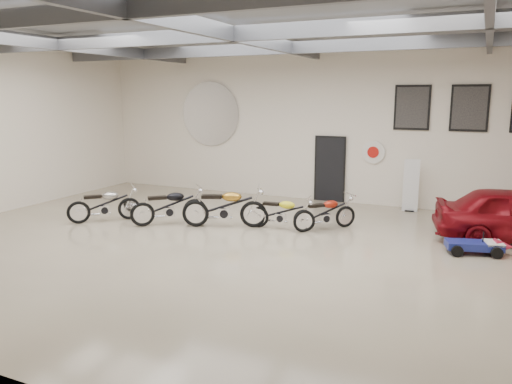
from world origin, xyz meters
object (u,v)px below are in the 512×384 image
at_px(banner_stand, 411,184).
at_px(motorcycle_yellow, 281,212).
at_px(motorcycle_gold, 224,206).
at_px(motorcycle_red, 325,212).
at_px(go_kart, 480,243).
at_px(motorcycle_silver, 104,204).
at_px(motorcycle_black, 169,205).

relative_size(banner_stand, motorcycle_yellow, 0.94).
distance_m(motorcycle_gold, motorcycle_yellow, 1.52).
distance_m(motorcycle_red, go_kart, 3.77).
height_order(motorcycle_silver, motorcycle_red, motorcycle_silver).
xyz_separation_m(motorcycle_black, go_kart, (7.75, 0.68, -0.26)).
bearing_deg(go_kart, motorcycle_silver, 171.39).
xyz_separation_m(banner_stand, motorcycle_silver, (-7.56, -4.84, -0.34)).
distance_m(motorcycle_black, motorcycle_yellow, 3.07).
relative_size(motorcycle_gold, go_kart, 1.53).
distance_m(motorcycle_black, motorcycle_red, 4.21).
distance_m(motorcycle_black, go_kart, 7.79).
relative_size(banner_stand, motorcycle_red, 0.94).
bearing_deg(motorcycle_silver, motorcycle_red, -29.02).
distance_m(motorcycle_silver, motorcycle_yellow, 4.95).
bearing_deg(motorcycle_silver, motorcycle_yellow, -30.56).
xyz_separation_m(motorcycle_silver, motorcycle_red, (5.83, 1.73, -0.04)).
bearing_deg(motorcycle_yellow, go_kart, -6.34).
distance_m(motorcycle_gold, motorcycle_red, 2.66).
relative_size(banner_stand, motorcycle_black, 0.83).
distance_m(motorcycle_yellow, go_kart, 4.79).
relative_size(banner_stand, go_kart, 1.16).
height_order(motorcycle_red, go_kart, motorcycle_red).
relative_size(motorcycle_black, go_kart, 1.40).
bearing_deg(motorcycle_red, motorcycle_black, 149.96).
bearing_deg(motorcycle_yellow, motorcycle_silver, -170.16).
distance_m(motorcycle_gold, go_kart, 6.25).
bearing_deg(banner_stand, motorcycle_red, -124.85).
xyz_separation_m(motorcycle_gold, go_kart, (6.24, 0.31, -0.31)).
bearing_deg(go_kart, motorcycle_black, 169.34).
relative_size(motorcycle_yellow, go_kart, 1.24).
bearing_deg(motorcycle_red, go_kart, -55.40).
distance_m(banner_stand, motorcycle_silver, 8.98).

